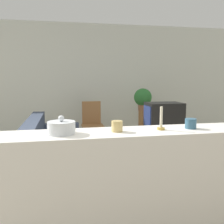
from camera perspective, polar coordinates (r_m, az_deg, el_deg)
The scene contains 13 objects.
ground_plane at distance 2.96m, azimuth -3.00°, elevation -21.20°, with size 14.00×14.00×0.00m, color tan.
wall_back at distance 6.00m, azimuth -7.78°, elevation 6.87°, with size 9.00×0.06×2.70m.
couch at distance 3.97m, azimuth -13.38°, elevation -9.06°, with size 0.81×1.80×0.83m.
tv_stand at distance 4.71m, azimuth 11.63°, elevation -6.82°, with size 0.71×0.46×0.52m.
television at distance 4.61m, azimuth 11.72°, elevation -0.82°, with size 0.64×0.44×0.47m.
wooden_chair at distance 5.24m, azimuth -4.55°, elevation -2.29°, with size 0.44×0.44×0.95m.
plant_stand at distance 5.68m, azimuth 6.95°, elevation -3.22°, with size 0.18×0.18×0.72m.
potted_plant at distance 5.59m, azimuth 7.06°, elevation 3.18°, with size 0.39×0.39×0.49m.
foreground_counter at distance 2.30m, azimuth -1.27°, elevation -16.47°, with size 2.85×0.44×0.97m.
decorative_bowl at distance 2.11m, azimuth -11.49°, elevation -3.49°, with size 0.23×0.23×0.16m.
candle_jar at distance 2.16m, azimuth 1.16°, elevation -3.27°, with size 0.10×0.10×0.09m.
candlestick at distance 2.27m, azimuth 11.15°, elevation -2.38°, with size 0.07×0.07×0.21m.
coffee_tin at distance 2.40m, azimuth 17.53°, elevation -2.54°, with size 0.10×0.10×0.09m.
Camera 1 is at (-0.36, -2.56, 1.43)m, focal length 40.00 mm.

